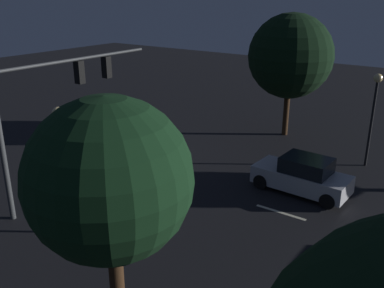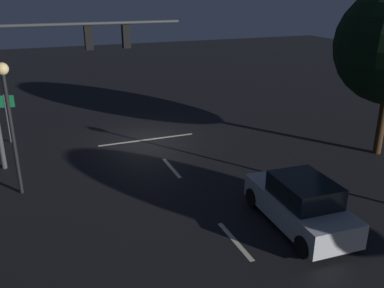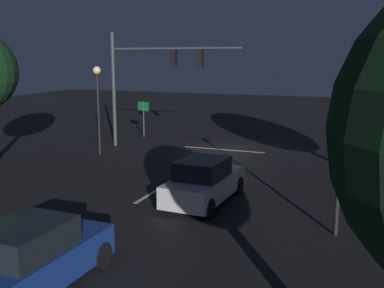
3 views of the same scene
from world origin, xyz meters
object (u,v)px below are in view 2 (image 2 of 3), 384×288
(route_sign, at_px, (6,108))
(traffic_signal_assembly, at_px, (54,57))
(car_approaching, at_px, (300,203))
(street_lamp_right_kerb, at_px, (8,104))

(route_sign, bearing_deg, traffic_signal_assembly, 124.75)
(car_approaching, bearing_deg, traffic_signal_assembly, -52.92)
(traffic_signal_assembly, bearing_deg, route_sign, -55.25)
(street_lamp_right_kerb, distance_m, route_sign, 6.45)
(street_lamp_right_kerb, bearing_deg, car_approaching, 145.33)
(car_approaching, height_order, street_lamp_right_kerb, street_lamp_right_kerb)
(street_lamp_right_kerb, bearing_deg, route_sign, -85.84)
(traffic_signal_assembly, height_order, street_lamp_right_kerb, traffic_signal_assembly)
(car_approaching, distance_m, street_lamp_right_kerb, 10.61)
(traffic_signal_assembly, distance_m, street_lamp_right_kerb, 3.59)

